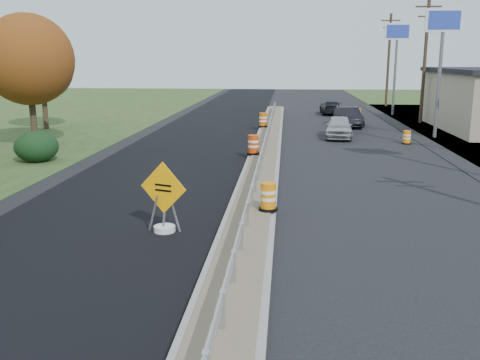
# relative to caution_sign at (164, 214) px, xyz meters

# --- Properties ---
(ground) EXTENTS (140.00, 140.00, 0.00)m
(ground) POSITION_rel_caution_sign_xyz_m (2.40, 4.09, -0.53)
(ground) COLOR black
(ground) RESTS_ON ground
(milled_overlay) EXTENTS (7.20, 120.00, 0.01)m
(milled_overlay) POSITION_rel_caution_sign_xyz_m (-2.00, 14.09, -0.52)
(milled_overlay) COLOR black
(milled_overlay) RESTS_ON ground
(median) EXTENTS (1.60, 55.00, 0.23)m
(median) POSITION_rel_caution_sign_xyz_m (2.40, 12.09, -0.42)
(median) COLOR gray
(median) RESTS_ON ground
(guardrail) EXTENTS (0.10, 46.15, 0.72)m
(guardrail) POSITION_rel_caution_sign_xyz_m (2.40, 13.09, 0.20)
(guardrail) COLOR silver
(guardrail) RESTS_ON median
(pylon_sign_mid) EXTENTS (2.20, 0.30, 7.90)m
(pylon_sign_mid) POSITION_rel_caution_sign_xyz_m (12.90, 20.09, 5.95)
(pylon_sign_mid) COLOR slate
(pylon_sign_mid) RESTS_ON ground
(pylon_sign_north) EXTENTS (2.20, 0.30, 7.90)m
(pylon_sign_north) POSITION_rel_caution_sign_xyz_m (12.90, 34.09, 5.95)
(pylon_sign_north) COLOR slate
(pylon_sign_north) RESTS_ON ground
(utility_pole_nmid) EXTENTS (1.90, 0.26, 9.40)m
(utility_pole_nmid) POSITION_rel_caution_sign_xyz_m (13.90, 28.09, 4.41)
(utility_pole_nmid) COLOR #473523
(utility_pole_nmid) RESTS_ON ground
(utility_pole_north) EXTENTS (1.90, 0.26, 9.40)m
(utility_pole_north) POSITION_rel_caution_sign_xyz_m (13.90, 43.09, 4.41)
(utility_pole_north) COLOR #473523
(utility_pole_north) RESTS_ON ground
(hedge_north) EXTENTS (2.09, 2.09, 1.52)m
(hedge_north) POSITION_rel_caution_sign_xyz_m (-8.60, 10.09, 0.23)
(hedge_north) COLOR black
(hedge_north) RESTS_ON ground
(tree_near_red) EXTENTS (4.95, 4.95, 7.35)m
(tree_near_red) POSITION_rel_caution_sign_xyz_m (-10.60, 14.09, 4.33)
(tree_near_red) COLOR #473523
(tree_near_red) RESTS_ON ground
(tree_near_back) EXTENTS (4.29, 4.29, 6.37)m
(tree_near_back) POSITION_rel_caution_sign_xyz_m (-13.60, 22.09, 3.68)
(tree_near_back) COLOR #473523
(tree_near_back) RESTS_ON ground
(caution_sign) EXTENTS (1.43, 0.63, 2.08)m
(caution_sign) POSITION_rel_caution_sign_xyz_m (0.00, 0.00, 0.00)
(caution_sign) COLOR white
(caution_sign) RESTS_ON ground
(barrel_median_near) EXTENTS (0.61, 0.61, 0.89)m
(barrel_median_near) POSITION_rel_caution_sign_xyz_m (2.95, 1.75, 0.13)
(barrel_median_near) COLOR black
(barrel_median_near) RESTS_ON median
(barrel_median_mid) EXTENTS (0.66, 0.66, 0.97)m
(barrel_median_mid) POSITION_rel_caution_sign_xyz_m (1.85, 11.84, 0.16)
(barrel_median_mid) COLOR black
(barrel_median_mid) RESTS_ON median
(barrel_median_far) EXTENTS (0.67, 0.67, 0.98)m
(barrel_median_far) POSITION_rel_caution_sign_xyz_m (1.85, 22.86, 0.17)
(barrel_median_far) COLOR black
(barrel_median_far) RESTS_ON median
(barrel_shoulder_near) EXTENTS (0.54, 0.54, 0.79)m
(barrel_shoulder_near) POSITION_rel_caution_sign_xyz_m (10.58, 17.35, -0.15)
(barrel_shoulder_near) COLOR black
(barrel_shoulder_near) RESTS_ON ground
(barrel_shoulder_far) EXTENTS (0.60, 0.60, 0.88)m
(barrel_shoulder_far) POSITION_rel_caution_sign_xyz_m (9.40, 30.62, -0.11)
(barrel_shoulder_far) COLOR black
(barrel_shoulder_far) RESTS_ON ground
(car_silver) EXTENTS (2.02, 4.25, 1.40)m
(car_silver) POSITION_rel_caution_sign_xyz_m (6.82, 19.51, 0.17)
(car_silver) COLOR #BDBCC1
(car_silver) RESTS_ON ground
(car_dark_mid) EXTENTS (1.90, 4.35, 1.39)m
(car_dark_mid) POSITION_rel_caution_sign_xyz_m (8.07, 25.46, 0.17)
(car_dark_mid) COLOR black
(car_dark_mid) RESTS_ON ground
(car_dark_far) EXTENTS (1.76, 4.27, 1.24)m
(car_dark_far) POSITION_rel_caution_sign_xyz_m (7.44, 34.38, 0.09)
(car_dark_far) COLOR black
(car_dark_far) RESTS_ON ground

